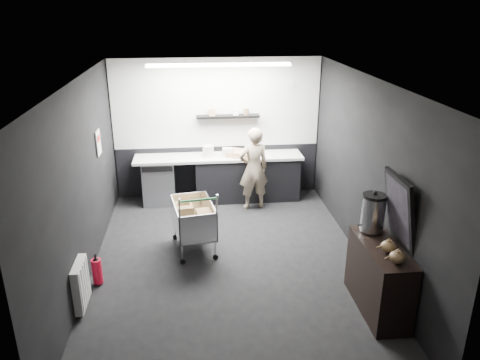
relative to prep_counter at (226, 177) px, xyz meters
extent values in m
plane|color=black|center=(-0.14, -2.42, -0.46)|extent=(5.50, 5.50, 0.00)
plane|color=white|center=(-0.14, -2.42, 2.24)|extent=(5.50, 5.50, 0.00)
plane|color=black|center=(-0.14, 0.33, 0.89)|extent=(5.50, 0.00, 5.50)
plane|color=black|center=(-0.14, -5.17, 0.89)|extent=(5.50, 0.00, 5.50)
plane|color=black|center=(-2.14, -2.42, 0.89)|extent=(0.00, 5.50, 5.50)
plane|color=black|center=(1.86, -2.42, 0.89)|extent=(0.00, 5.50, 5.50)
cube|color=silver|center=(-0.14, 0.31, 1.39)|extent=(3.95, 0.02, 1.70)
cube|color=black|center=(-0.14, 0.31, 0.04)|extent=(3.95, 0.02, 1.00)
cube|color=black|center=(0.06, 0.20, 1.16)|extent=(1.20, 0.22, 0.04)
cylinder|color=silver|center=(1.26, 0.30, 1.69)|extent=(0.20, 0.03, 0.20)
cube|color=silver|center=(-2.12, -1.12, 1.09)|extent=(0.02, 0.30, 0.40)
cube|color=red|center=(-2.11, -1.12, 1.16)|extent=(0.02, 0.22, 0.10)
cube|color=silver|center=(-2.08, -3.32, -0.11)|extent=(0.10, 0.50, 0.60)
cube|color=white|center=(-0.14, -0.57, 2.21)|extent=(2.40, 0.20, 0.04)
cube|color=black|center=(0.41, 0.00, -0.03)|extent=(2.00, 0.56, 0.85)
cube|color=silver|center=(-0.14, 0.00, 0.42)|extent=(3.20, 0.60, 0.05)
cube|color=#9EA0A5|center=(-1.29, 0.00, -0.03)|extent=(0.60, 0.58, 0.85)
cube|color=black|center=(-1.29, -0.30, 0.32)|extent=(0.56, 0.02, 0.10)
imported|color=beige|center=(0.48, -0.45, 0.32)|extent=(0.63, 0.47, 1.56)
cube|color=silver|center=(-0.65, -1.94, -0.13)|extent=(0.71, 0.97, 0.02)
cube|color=silver|center=(-0.93, -1.94, 0.09)|extent=(0.16, 0.88, 0.47)
cube|color=silver|center=(-0.37, -1.94, 0.09)|extent=(0.16, 0.88, 0.47)
cube|color=silver|center=(-0.65, -2.37, 0.09)|extent=(0.57, 0.11, 0.47)
cube|color=silver|center=(-0.65, -1.50, 0.09)|extent=(0.57, 0.11, 0.47)
cylinder|color=silver|center=(-0.90, -2.34, -0.28)|extent=(0.02, 0.02, 0.31)
cylinder|color=silver|center=(-0.40, -2.34, -0.28)|extent=(0.02, 0.02, 0.31)
cylinder|color=silver|center=(-0.90, -1.53, -0.28)|extent=(0.02, 0.02, 0.31)
cylinder|color=silver|center=(-0.40, -1.53, -0.28)|extent=(0.02, 0.02, 0.31)
cylinder|color=green|center=(-0.65, -2.43, 0.59)|extent=(0.57, 0.12, 0.03)
cube|color=brown|center=(-0.77, -1.83, 0.08)|extent=(0.30, 0.35, 0.40)
cube|color=brown|center=(-0.50, -2.06, 0.06)|extent=(0.27, 0.33, 0.36)
cylinder|color=black|center=(-0.90, -2.34, -0.42)|extent=(0.09, 0.04, 0.08)
cylinder|color=black|center=(-0.90, -1.53, -0.42)|extent=(0.09, 0.04, 0.08)
cylinder|color=black|center=(-0.40, -2.34, -0.42)|extent=(0.09, 0.04, 0.08)
cylinder|color=black|center=(-0.40, -1.53, -0.42)|extent=(0.09, 0.04, 0.08)
cube|color=black|center=(1.62, -3.70, -0.01)|extent=(0.44, 1.18, 0.89)
cylinder|color=silver|center=(1.62, -3.31, 0.68)|extent=(0.30, 0.30, 0.45)
cylinder|color=black|center=(1.62, -3.31, 0.92)|extent=(0.30, 0.30, 0.04)
sphere|color=black|center=(1.62, -3.31, 0.96)|extent=(0.05, 0.05, 0.05)
ellipsoid|color=brown|center=(1.62, -3.85, 0.51)|extent=(0.18, 0.18, 0.14)
ellipsoid|color=brown|center=(1.62, -4.10, 0.51)|extent=(0.18, 0.18, 0.14)
cube|color=black|center=(1.80, -3.66, 0.88)|extent=(0.20, 0.69, 0.88)
cube|color=black|center=(1.78, -3.66, 0.88)|extent=(0.14, 0.59, 0.76)
cylinder|color=red|center=(-1.99, -2.78, -0.26)|extent=(0.13, 0.13, 0.36)
cone|color=black|center=(-1.99, -2.78, -0.05)|extent=(0.09, 0.09, 0.05)
cylinder|color=black|center=(-1.99, -2.78, -0.02)|extent=(0.03, 0.03, 0.05)
cube|color=#A78159|center=(0.29, -0.05, 0.49)|extent=(0.61, 0.55, 0.10)
cylinder|color=silver|center=(-0.33, 0.00, 0.55)|extent=(0.21, 0.21, 0.21)
cube|color=silver|center=(0.03, -0.05, 0.52)|extent=(0.20, 0.17, 0.16)
camera|label=1|loc=(-0.62, -8.48, 3.19)|focal=35.00mm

